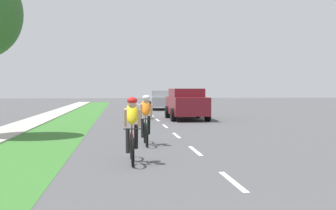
# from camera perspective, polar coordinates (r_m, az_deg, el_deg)

# --- Properties ---
(ground_plane) EXTENTS (120.00, 120.00, 0.00)m
(ground_plane) POSITION_cam_1_polar(r_m,az_deg,el_deg) (21.97, -0.95, -2.43)
(ground_plane) COLOR #4C4C4F
(grass_verge) EXTENTS (2.51, 70.00, 0.01)m
(grass_verge) POSITION_cam_1_polar(r_m,az_deg,el_deg) (22.01, -13.22, -2.47)
(grass_verge) COLOR #38722D
(grass_verge) RESTS_ON ground_plane
(sidewalk_concrete) EXTENTS (1.60, 70.00, 0.10)m
(sidewalk_concrete) POSITION_cam_1_polar(r_m,az_deg,el_deg) (22.34, -18.47, -2.45)
(sidewalk_concrete) COLOR #B2ADA3
(sidewalk_concrete) RESTS_ON ground_plane
(lane_markings_center) EXTENTS (0.12, 53.80, 0.01)m
(lane_markings_center) POSITION_cam_1_polar(r_m,az_deg,el_deg) (25.94, -1.82, -1.72)
(lane_markings_center) COLOR white
(lane_markings_center) RESTS_ON ground_plane
(cyclist_lead) EXTENTS (0.42, 1.72, 1.58)m
(cyclist_lead) POSITION_cam_1_polar(r_m,az_deg,el_deg) (10.06, -4.90, -3.27)
(cyclist_lead) COLOR black
(cyclist_lead) RESTS_ON ground_plane
(cyclist_trailing) EXTENTS (0.42, 1.72, 1.58)m
(cyclist_trailing) POSITION_cam_1_polar(r_m,az_deg,el_deg) (13.26, -3.03, -1.95)
(cyclist_trailing) COLOR black
(cyclist_trailing) RESTS_ON ground_plane
(suv_maroon) EXTENTS (2.15, 4.70, 1.79)m
(suv_maroon) POSITION_cam_1_polar(r_m,az_deg,el_deg) (24.42, 2.50, 0.26)
(suv_maroon) COLOR maroon
(suv_maroon) RESTS_ON ground_plane
(pickup_silver) EXTENTS (2.22, 5.10, 1.64)m
(pickup_silver) POSITION_cam_1_polar(r_m,az_deg,el_deg) (36.29, -0.97, 0.70)
(pickup_silver) COLOR #A5A8AD
(pickup_silver) RESTS_ON ground_plane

